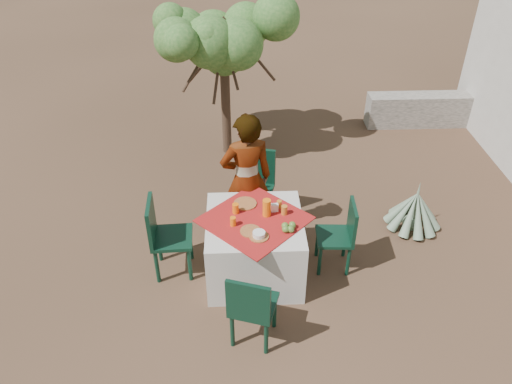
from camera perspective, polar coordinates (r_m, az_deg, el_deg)
The scene contains 21 objects.
ground at distance 5.81m, azimuth -2.69°, elevation -8.49°, with size 160.00×160.00×0.00m, color #372519.
table at distance 5.48m, azimuth -0.17°, elevation -6.22°, with size 1.30×1.30×0.76m.
chair_far at distance 6.15m, azimuth -0.12°, elevation 0.92°, with size 0.56×0.56×0.98m.
chair_near at distance 4.71m, azimuth -0.52°, elevation -12.97°, with size 0.51×0.51×0.89m.
chair_left at distance 5.50m, azimuth -10.48°, elevation -4.76°, with size 0.46×0.46×0.95m.
chair_right at distance 5.59m, azimuth 9.72°, elevation -4.67°, with size 0.41×0.41×0.85m.
person at distance 5.72m, azimuth -1.09°, elevation 1.42°, with size 0.61×0.40×1.66m, color #8C6651.
shrub_tree at distance 7.28m, azimuth -3.18°, elevation 16.43°, with size 1.80×1.77×2.12m.
agave at distance 6.51m, azimuth 17.64°, elevation -1.98°, with size 0.68×0.70×0.74m.
stone_wall at distance 9.17m, azimuth 20.61°, elevation 8.83°, with size 2.60×0.35×0.55m, color gray.
plate_far at distance 5.44m, azimuth -1.25°, elevation -1.33°, with size 0.25×0.25×0.01m, color brown.
plate_near at distance 5.07m, azimuth -0.64°, elevation -4.49°, with size 0.21×0.21×0.01m, color brown.
glass_far at distance 5.29m, azimuth -2.35°, elevation -1.90°, with size 0.07×0.07×0.11m, color orange.
glass_near at distance 5.13m, azimuth -2.64°, elevation -3.37°, with size 0.06×0.06×0.10m, color orange.
juice_pitcher at distance 5.23m, azimuth 1.24°, elevation -1.81°, with size 0.09×0.09×0.20m, color orange.
bowl_plate at distance 5.01m, azimuth 0.34°, elevation -5.09°, with size 0.20×0.20×0.01m, color brown.
white_bowl at distance 4.99m, azimuth 0.34°, elevation -4.83°, with size 0.13×0.13×0.05m, color white.
jar_left at distance 5.28m, azimuth 3.25°, elevation -2.07°, with size 0.07×0.07×0.10m, color orange.
jar_right at distance 5.37m, azimuth 2.67°, elevation -1.40°, with size 0.06×0.06×0.09m, color orange.
napkin_holder at distance 5.32m, azimuth 2.15°, elevation -1.80°, with size 0.07×0.04×0.09m, color white.
fruit_cluster at distance 5.08m, azimuth 3.72°, elevation -4.04°, with size 0.15×0.14×0.07m.
Camera 1 is at (0.10, -4.21, 4.00)m, focal length 35.00 mm.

